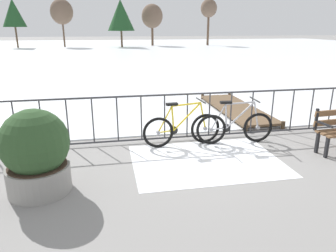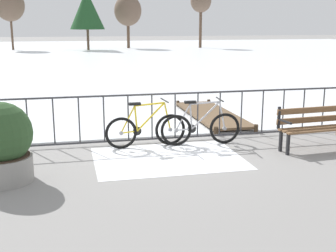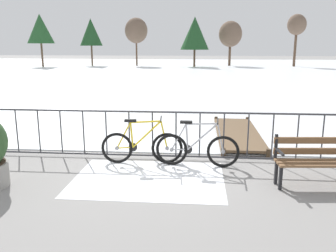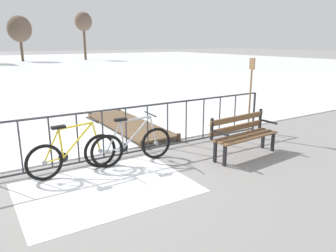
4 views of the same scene
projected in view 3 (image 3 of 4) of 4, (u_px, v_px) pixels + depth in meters
ground_plane at (164, 159)px, 7.78m from camera, size 160.00×160.00×0.00m
frozen_pond at (192, 70)px, 35.38m from camera, size 80.00×56.00×0.03m
snow_patch at (149, 179)px, 6.63m from camera, size 2.79×2.04×0.01m
railing_fence at (164, 134)px, 7.66m from camera, size 9.06×0.06×1.07m
bicycle_near_railing at (142, 146)px, 7.45m from camera, size 1.71×0.52×0.97m
bicycle_second at (197, 149)px, 7.27m from camera, size 1.71×0.52×0.97m
park_bench at (321, 157)px, 6.25m from camera, size 1.63×0.60×0.89m
wooden_dock at (237, 133)px, 9.64m from camera, size 1.10×3.68×0.20m
tree_far_west at (195, 33)px, 40.13m from camera, size 3.24×3.24×5.57m
tree_west_mid at (91, 32)px, 42.21m from camera, size 2.66×2.66×5.54m
tree_centre at (297, 25)px, 40.61m from camera, size 2.12×2.12×5.92m
tree_east_mid at (230, 34)px, 42.30m from camera, size 2.74×2.74×5.26m
tree_far_east at (136, 31)px, 42.38m from camera, size 2.70×2.70×5.64m
tree_extra at (40, 29)px, 40.48m from camera, size 3.03×3.03×5.93m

